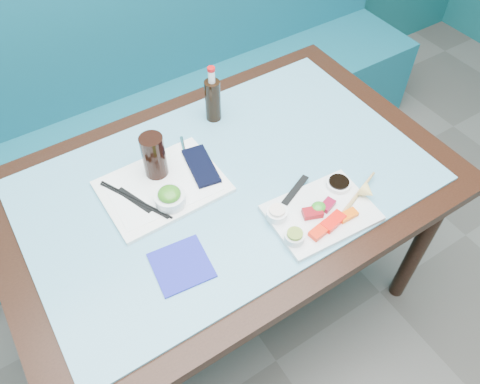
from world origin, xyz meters
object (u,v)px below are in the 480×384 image
sashimi_plate (321,213)px  serving_tray (163,187)px  dining_table (227,198)px  cola_bottle_body (213,100)px  booth_bench (135,121)px  blue_napkin (181,265)px  cola_glass (154,156)px  seaweed_bowl (170,199)px

sashimi_plate → serving_tray: sashimi_plate is taller
dining_table → cola_bottle_body: size_ratio=9.24×
booth_bench → blue_napkin: bearing=-104.3°
cola_glass → cola_bottle_body: (0.29, 0.14, -0.01)m
sashimi_plate → serving_tray: size_ratio=0.83×
dining_table → seaweed_bowl: bearing=179.7°
seaweed_bowl → blue_napkin: bearing=-110.0°
booth_bench → blue_napkin: (-0.26, -1.04, 0.39)m
dining_table → sashimi_plate: size_ratio=4.69×
booth_bench → serving_tray: 0.88m
sashimi_plate → dining_table: bearing=125.0°
serving_tray → seaweed_bowl: seaweed_bowl is taller
sashimi_plate → seaweed_bowl: bearing=146.9°
cola_glass → blue_napkin: cola_glass is taller
dining_table → sashimi_plate: sashimi_plate is taller
cola_bottle_body → blue_napkin: cola_bottle_body is taller
seaweed_bowl → cola_glass: bearing=81.3°
seaweed_bowl → cola_bottle_body: size_ratio=0.60×
serving_tray → cola_glass: cola_glass is taller
booth_bench → cola_bottle_body: size_ratio=19.79×
cola_glass → blue_napkin: (-0.09, -0.33, -0.08)m
seaweed_bowl → blue_napkin: (-0.07, -0.20, -0.03)m
sashimi_plate → seaweed_bowl: size_ratio=3.30×
booth_bench → cola_glass: bearing=-103.6°
booth_bench → dining_table: bearing=-90.0°
cola_glass → cola_bottle_body: cola_glass is taller
seaweed_bowl → serving_tray: bearing=82.4°
booth_bench → dining_table: booth_bench is taller
sashimi_plate → seaweed_bowl: seaweed_bowl is taller
dining_table → booth_bench: bearing=90.0°
seaweed_bowl → blue_napkin: 0.21m
dining_table → cola_glass: size_ratio=9.58×
booth_bench → sashimi_plate: (0.16, -1.10, 0.39)m
blue_napkin → cola_bottle_body: bearing=51.0°
dining_table → cola_bottle_body: bearing=67.2°
booth_bench → cola_glass: (-0.17, -0.71, 0.47)m
seaweed_bowl → booth_bench: bearing=77.1°
sashimi_plate → cola_bottle_body: size_ratio=1.97×
booth_bench → sashimi_plate: size_ratio=10.05×
serving_tray → cola_bottle_body: 0.36m
seaweed_bowl → cola_glass: size_ratio=0.62×
booth_bench → blue_napkin: size_ratio=20.44×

